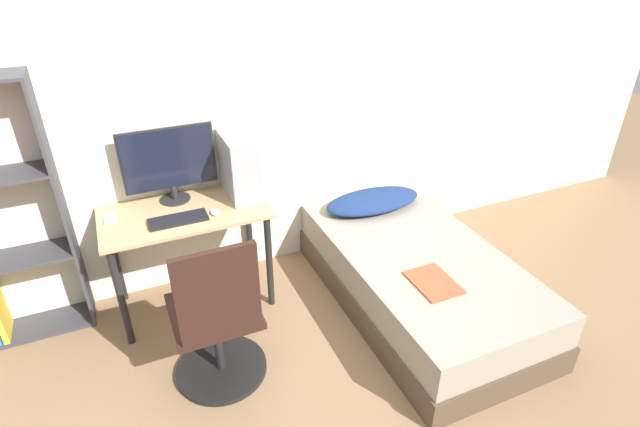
# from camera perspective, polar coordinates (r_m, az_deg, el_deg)

# --- Properties ---
(ground_plane) EXTENTS (14.00, 14.00, 0.00)m
(ground_plane) POSITION_cam_1_polar(r_m,az_deg,el_deg) (2.94, -1.93, -20.83)
(ground_plane) COLOR #846647
(wall_back) EXTENTS (8.00, 0.05, 2.50)m
(wall_back) POSITION_cam_1_polar(r_m,az_deg,el_deg) (3.38, -11.54, 11.66)
(wall_back) COLOR silver
(wall_back) RESTS_ON ground_plane
(desk) EXTENTS (1.03, 0.57, 0.73)m
(desk) POSITION_cam_1_polar(r_m,az_deg,el_deg) (3.31, -15.01, -1.48)
(desk) COLOR tan
(desk) RESTS_ON ground_plane
(office_chair) EXTENTS (0.53, 0.53, 0.98)m
(office_chair) POSITION_cam_1_polar(r_m,az_deg,el_deg) (2.84, -11.59, -12.76)
(office_chair) COLOR black
(office_chair) RESTS_ON ground_plane
(bed) EXTENTS (0.99, 1.83, 0.43)m
(bed) POSITION_cam_1_polar(r_m,az_deg,el_deg) (3.47, 11.11, -7.26)
(bed) COLOR #4C3D2D
(bed) RESTS_ON ground_plane
(pillow) EXTENTS (0.76, 0.36, 0.11)m
(pillow) POSITION_cam_1_polar(r_m,az_deg,el_deg) (3.79, 6.07, 1.43)
(pillow) COLOR navy
(pillow) RESTS_ON bed
(magazine) EXTENTS (0.24, 0.32, 0.01)m
(magazine) POSITION_cam_1_polar(r_m,az_deg,el_deg) (3.09, 12.82, -7.66)
(magazine) COLOR #B24C2D
(magazine) RESTS_ON bed
(monitor) EXTENTS (0.58, 0.20, 0.49)m
(monitor) POSITION_cam_1_polar(r_m,az_deg,el_deg) (3.29, -16.87, 5.68)
(monitor) COLOR black
(monitor) RESTS_ON desk
(keyboard) EXTENTS (0.35, 0.14, 0.02)m
(keyboard) POSITION_cam_1_polar(r_m,az_deg,el_deg) (3.15, -15.90, -0.67)
(keyboard) COLOR black
(keyboard) RESTS_ON desk
(pc_tower) EXTENTS (0.19, 0.38, 0.41)m
(pc_tower) POSITION_cam_1_polar(r_m,az_deg,el_deg) (3.29, -9.16, 5.42)
(pc_tower) COLOR #99999E
(pc_tower) RESTS_ON desk
(mouse) EXTENTS (0.06, 0.09, 0.02)m
(mouse) POSITION_cam_1_polar(r_m,az_deg,el_deg) (3.17, -11.93, 0.15)
(mouse) COLOR silver
(mouse) RESTS_ON desk
(phone) EXTENTS (0.07, 0.14, 0.01)m
(phone) POSITION_cam_1_polar(r_m,az_deg,el_deg) (3.31, -22.92, -0.51)
(phone) COLOR #B7B7BC
(phone) RESTS_ON desk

